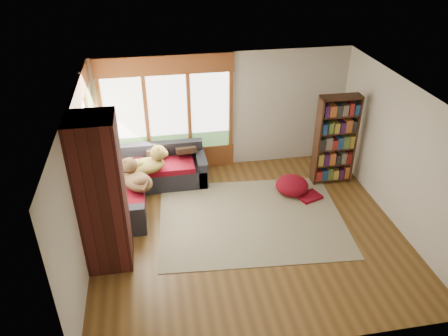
{
  "coord_description": "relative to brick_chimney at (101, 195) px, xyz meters",
  "views": [
    {
      "loc": [
        -1.51,
        -6.11,
        5.05
      ],
      "look_at": [
        -0.31,
        0.72,
        0.95
      ],
      "focal_mm": 35.0,
      "sensor_mm": 36.0,
      "label": 1
    }
  ],
  "objects": [
    {
      "name": "dog_brindle",
      "position": [
        0.46,
        1.41,
        -0.54
      ],
      "size": [
        0.79,
        0.9,
        0.44
      ],
      "rotation": [
        0.0,
        0.0,
        2.07
      ],
      "color": "#3F2A17",
      "rests_on": "sectional_sofa"
    },
    {
      "name": "wall_back",
      "position": [
        2.4,
        2.85,
        0.0
      ],
      "size": [
        5.5,
        0.04,
        2.6
      ],
      "primitive_type": "cube",
      "color": "silver",
      "rests_on": "ground"
    },
    {
      "name": "windows_back",
      "position": [
        1.2,
        2.82,
        0.05
      ],
      "size": [
        2.82,
        0.1,
        1.9
      ],
      "color": "brown",
      "rests_on": "wall_back"
    },
    {
      "name": "floor",
      "position": [
        2.4,
        0.35,
        -1.3
      ],
      "size": [
        5.5,
        5.5,
        0.0
      ],
      "primitive_type": "plane",
      "color": "brown",
      "rests_on": "ground"
    },
    {
      "name": "wall_front",
      "position": [
        2.4,
        -2.15,
        0.0
      ],
      "size": [
        5.5,
        0.04,
        2.6
      ],
      "primitive_type": "cube",
      "color": "silver",
      "rests_on": "ground"
    },
    {
      "name": "dog_tan",
      "position": [
        0.72,
        1.92,
        -0.53
      ],
      "size": [
        0.92,
        0.72,
        0.46
      ],
      "rotation": [
        0.0,
        0.0,
        0.31
      ],
      "color": "olive",
      "rests_on": "sectional_sofa"
    },
    {
      "name": "brick_chimney",
      "position": [
        0.0,
        0.0,
        0.0
      ],
      "size": [
        0.7,
        0.7,
        2.6
      ],
      "primitive_type": "cube",
      "color": "#471914",
      "rests_on": "ground"
    },
    {
      "name": "sectional_sofa",
      "position": [
        0.45,
        2.05,
        -1.0
      ],
      "size": [
        2.2,
        2.2,
        0.8
      ],
      "rotation": [
        0.0,
        0.0,
        0.04
      ],
      "color": "black",
      "rests_on": "ground"
    },
    {
      "name": "wall_right",
      "position": [
        5.15,
        0.35,
        0.0
      ],
      "size": [
        0.04,
        5.0,
        2.6
      ],
      "primitive_type": "cube",
      "color": "silver",
      "rests_on": "ground"
    },
    {
      "name": "ceiling",
      "position": [
        2.4,
        0.35,
        1.3
      ],
      "size": [
        5.5,
        5.5,
        0.0
      ],
      "primitive_type": "plane",
      "color": "white"
    },
    {
      "name": "roller_blind",
      "position": [
        -0.29,
        2.38,
        0.45
      ],
      "size": [
        0.03,
        0.72,
        0.9
      ],
      "primitive_type": "cube",
      "color": "#839453",
      "rests_on": "wall_left"
    },
    {
      "name": "wall_left",
      "position": [
        -0.35,
        0.35,
        0.0
      ],
      "size": [
        0.04,
        5.0,
        2.6
      ],
      "primitive_type": "cube",
      "color": "silver",
      "rests_on": "ground"
    },
    {
      "name": "area_rug",
      "position": [
        2.55,
        0.69,
        -1.29
      ],
      "size": [
        3.63,
        2.89,
        0.01
      ],
      "primitive_type": "cube",
      "rotation": [
        0.0,
        0.0,
        -0.08
      ],
      "color": "beige",
      "rests_on": "ground"
    },
    {
      "name": "windows_left",
      "position": [
        -0.32,
        1.55,
        0.05
      ],
      "size": [
        0.1,
        2.62,
        1.9
      ],
      "color": "brown",
      "rests_on": "wall_left"
    },
    {
      "name": "throw_pillows",
      "position": [
        0.53,
        2.1,
        -0.54
      ],
      "size": [
        1.98,
        1.68,
        0.45
      ],
      "color": "black",
      "rests_on": "sectional_sofa"
    },
    {
      "name": "pouf",
      "position": [
        3.57,
        1.41,
        -1.11
      ],
      "size": [
        0.73,
        0.73,
        0.37
      ],
      "primitive_type": "ellipsoid",
      "rotation": [
        0.0,
        0.0,
        -0.09
      ],
      "color": "maroon",
      "rests_on": "area_rug"
    },
    {
      "name": "bookshelf",
      "position": [
        4.54,
        1.74,
        -0.33
      ],
      "size": [
        0.83,
        0.28,
        1.94
      ],
      "color": "#3B2013",
      "rests_on": "ground"
    }
  ]
}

